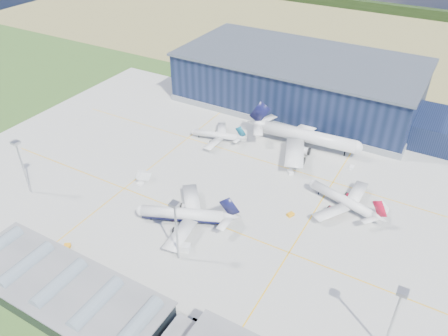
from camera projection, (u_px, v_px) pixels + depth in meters
The scene contains 23 objects.
ground at pixel (202, 198), 166.66m from camera, with size 600.00×600.00×0.00m, color #314E1D.
apron at pixel (216, 185), 173.79m from camera, with size 220.00×160.00×0.08m.
farmland at pixel (360, 38), 323.85m from camera, with size 600.00×220.00×0.01m, color olive.
treeline at pixel (386, 8), 378.75m from camera, with size 600.00×8.00×8.00m, color black.
hangar at pixel (303, 84), 226.66m from camera, with size 145.00×62.00×26.10m.
glass_concourse at pixel (70, 295), 124.35m from camera, with size 78.00×23.00×8.60m.
light_mast_west at pixel (20, 159), 161.13m from camera, with size 2.60×2.60×23.00m.
light_mast_center at pixel (176, 222), 132.38m from camera, with size 2.60×2.60×23.00m.
light_mast_east at pixel (396, 312), 105.68m from camera, with size 2.60×2.60×23.00m.
airliner_navy at pixel (182, 209), 151.93m from camera, with size 37.75×36.93×12.31m, color silver, non-canonical shape.
airliner_red at pixel (343, 195), 159.59m from camera, with size 32.78×32.07×10.69m, color silver, non-canonical shape.
airliner_widebody at pixel (309, 130), 192.24m from camera, with size 53.65×52.48×17.49m, color silver, non-canonical shape.
airliner_regional at pixel (216, 132), 200.03m from camera, with size 26.73×26.15×8.72m, color silver, non-canonical shape.
gse_tug_a at pixel (67, 248), 144.03m from camera, with size 2.01×3.28×1.37m, color orange.
gse_tug_b at pixel (290, 215), 157.99m from camera, with size 1.74×2.61×1.13m, color orange.
gse_van_a at pixel (181, 247), 143.44m from camera, with size 2.60×5.95×2.60m, color white.
gse_cart_a at pixel (352, 167), 182.91m from camera, with size 1.76×2.63×1.14m, color white.
gse_van_b at pixel (382, 207), 160.54m from camera, with size 2.40×5.23×2.40m, color white.
gse_tug_c at pixel (279, 130), 208.66m from camera, with size 1.95×3.13×1.37m, color orange.
gse_cart_b at pixel (290, 172), 180.05m from camera, with size 1.95×2.92×1.27m, color white.
airstair at pixel (144, 178), 174.90m from camera, with size 2.16×5.40×3.45m, color white.
car_a at pixel (173, 219), 156.01m from camera, with size 1.35×3.36×1.14m, color #99999E.
car_b at pixel (197, 323), 120.24m from camera, with size 1.29×3.71×1.22m, color #99999E.
Camera 1 is at (72.41, -109.21, 103.98)m, focal length 35.00 mm.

